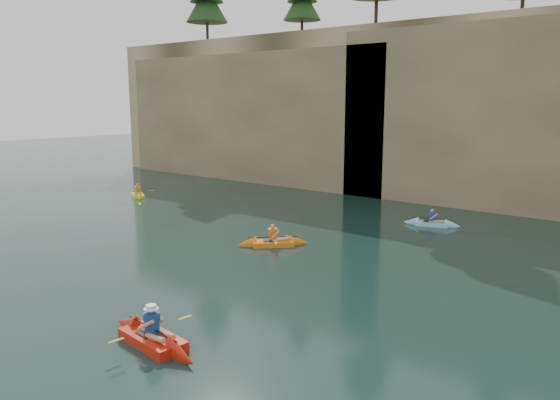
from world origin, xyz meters
The scene contains 10 objects.
ground centered at (0.00, 0.00, 0.00)m, with size 160.00×160.00×0.00m, color black.
cliff centered at (0.00, 30.00, 6.00)m, with size 70.00×16.00×12.00m, color tan.
cliff_slab_west centered at (-20.00, 22.60, 5.28)m, with size 26.00×2.40×10.56m, color #9D825F.
cliff_slab_center centered at (2.00, 22.60, 5.70)m, with size 24.00×2.40×11.40m, color #9D825F.
sea_cave_west centered at (-18.00, 21.95, 2.00)m, with size 4.50×1.00×4.00m, color black.
sea_cave_center centered at (-4.00, 21.95, 1.60)m, with size 3.50×1.00×3.20m, color black.
main_kayaker centered at (-1.17, -2.20, 0.19)m, with size 3.85×2.54×1.41m.
kayaker_orange centered at (-5.12, 7.69, 0.15)m, with size 2.83×2.92×1.26m.
kayaker_yellow centered at (-20.35, 11.67, 0.14)m, with size 2.77×2.02×1.15m.
kayaker_ltblue_mid centered at (-1.14, 16.06, 0.14)m, with size 3.03×2.16×1.12m.
Camera 1 is at (10.19, -10.82, 6.55)m, focal length 35.00 mm.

